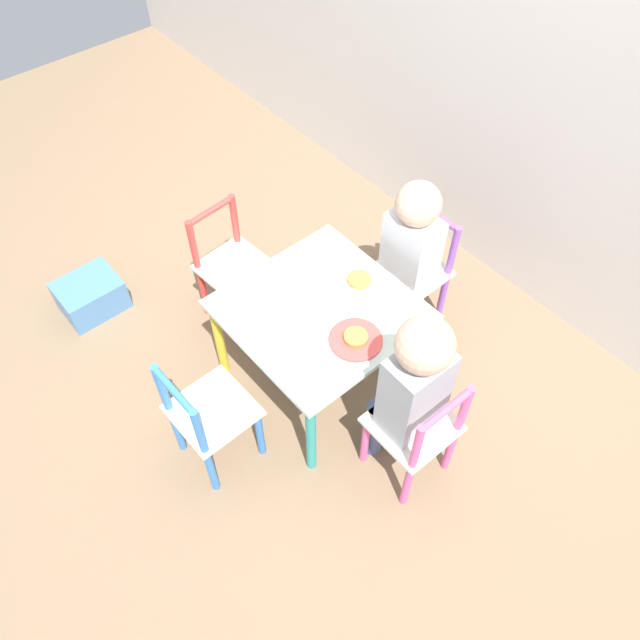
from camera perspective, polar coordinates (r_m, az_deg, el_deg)
name	(u,v)px	position (r m, az deg, el deg)	size (l,w,h in m)	color
ground_plane	(320,376)	(2.55, 0.00, -5.18)	(6.00, 6.00, 0.00)	#7F664C
kids_table	(320,319)	(2.25, 0.00, 0.11)	(0.62, 0.62, 0.44)	silver
chair_purple	(414,272)	(2.58, 8.59, 4.36)	(0.26, 0.26, 0.53)	silver
chair_pink	(417,432)	(2.15, 8.82, -10.07)	(0.26, 0.26, 0.53)	silver
chair_red	(232,268)	(2.59, -8.07, 4.74)	(0.28, 0.28, 0.53)	silver
chair_blue	(208,417)	(2.18, -10.19, -8.75)	(0.27, 0.27, 0.53)	silver
child_back	(409,246)	(2.42, 8.11, 6.68)	(0.20, 0.22, 0.73)	#38383D
child_right	(412,384)	(1.97, 8.41, -5.79)	(0.22, 0.20, 0.80)	#4C608E
plate_back	(359,282)	(2.28, 3.56, 3.53)	(0.19, 0.19, 0.03)	white
plate_right	(356,339)	(2.11, 3.28, -1.75)	(0.18, 0.18, 0.03)	#E54C47
storage_bin	(91,295)	(2.90, -20.23, 2.13)	(0.21, 0.26, 0.15)	#4C7FB7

